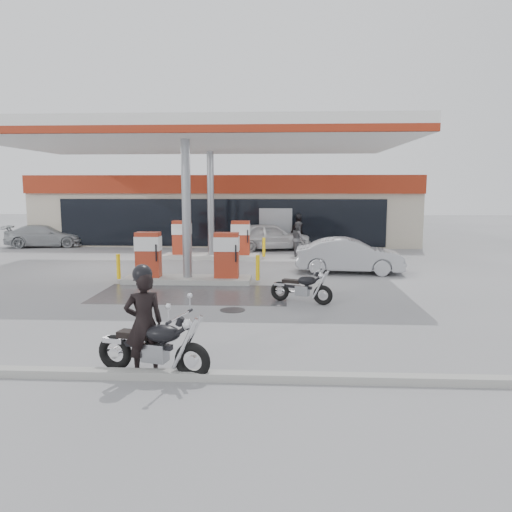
{
  "coord_description": "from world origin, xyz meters",
  "views": [
    {
      "loc": [
        3.34,
        -15.35,
        3.38
      ],
      "look_at": [
        2.53,
        0.25,
        1.2
      ],
      "focal_mm": 35.0,
      "sensor_mm": 36.0,
      "label": 1
    }
  ],
  "objects": [
    {
      "name": "biker_main",
      "position": [
        0.88,
        -6.76,
        0.95
      ],
      "size": [
        0.81,
        0.69,
        1.89
      ],
      "primitive_type": "imported",
      "rotation": [
        0.0,
        0.0,
        3.56
      ],
      "color": "black",
      "rests_on": "ground"
    },
    {
      "name": "attendant",
      "position": [
        4.17,
        9.0,
        0.85
      ],
      "size": [
        0.67,
        0.85,
        1.7
      ],
      "primitive_type": "imported",
      "rotation": [
        0.0,
        0.0,
        1.61
      ],
      "color": "#4C4C50",
      "rests_on": "ground"
    },
    {
      "name": "ground",
      "position": [
        0.0,
        0.0,
        0.0
      ],
      "size": [
        90.0,
        90.0,
        0.0
      ],
      "primitive_type": "plane",
      "color": "gray",
      "rests_on": "ground"
    },
    {
      "name": "parked_motorcycle",
      "position": [
        3.95,
        -1.01,
        0.44
      ],
      "size": [
        1.83,
        1.02,
        0.99
      ],
      "rotation": [
        0.0,
        0.0,
        -0.39
      ],
      "color": "black",
      "rests_on": "ground"
    },
    {
      "name": "parked_car_left",
      "position": [
        -10.0,
        12.0,
        0.62
      ],
      "size": [
        4.53,
        2.54,
        1.24
      ],
      "primitive_type": "imported",
      "rotation": [
        0.0,
        0.0,
        1.77
      ],
      "color": "#9DA1A4",
      "rests_on": "ground"
    },
    {
      "name": "wet_patch",
      "position": [
        0.5,
        0.0,
        0.0
      ],
      "size": [
        6.0,
        3.0,
        0.0
      ],
      "primitive_type": "cube",
      "color": "#4C4C4F",
      "rests_on": "ground"
    },
    {
      "name": "main_motorcycle",
      "position": [
        1.07,
        -6.81,
        0.51
      ],
      "size": [
        2.2,
        1.0,
        1.15
      ],
      "rotation": [
        0.0,
        0.0,
        -0.25
      ],
      "color": "black",
      "rests_on": "ground"
    },
    {
      "name": "canopy",
      "position": [
        0.0,
        5.0,
        5.27
      ],
      "size": [
        16.0,
        10.02,
        5.51
      ],
      "color": "silver",
      "rests_on": "ground"
    },
    {
      "name": "hatchback_silver",
      "position": [
        6.0,
        4.2,
        0.69
      ],
      "size": [
        4.25,
        1.72,
        1.37
      ],
      "primitive_type": "imported",
      "rotation": [
        0.0,
        0.0,
        1.51
      ],
      "color": "#9EA0A6",
      "rests_on": "ground"
    },
    {
      "name": "kerb",
      "position": [
        0.0,
        -7.0,
        0.07
      ],
      "size": [
        28.0,
        0.25,
        0.15
      ],
      "primitive_type": "cube",
      "color": "gray",
      "rests_on": "ground"
    },
    {
      "name": "store_building",
      "position": [
        0.01,
        15.94,
        2.01
      ],
      "size": [
        22.0,
        8.22,
        4.0
      ],
      "color": "#B8AC9A",
      "rests_on": "ground"
    },
    {
      "name": "pump_island_near",
      "position": [
        0.0,
        2.0,
        0.71
      ],
      "size": [
        5.14,
        1.3,
        1.78
      ],
      "color": "#9E9E99",
      "rests_on": "ground"
    },
    {
      "name": "sedan_white",
      "position": [
        2.72,
        11.2,
        0.74
      ],
      "size": [
        4.58,
        2.5,
        1.48
      ],
      "primitive_type": "imported",
      "rotation": [
        0.0,
        0.0,
        1.75
      ],
      "color": "silver",
      "rests_on": "ground"
    },
    {
      "name": "biker_walking",
      "position": [
        4.25,
        11.8,
        0.91
      ],
      "size": [
        1.1,
        1.04,
        1.83
      ],
      "primitive_type": "imported",
      "rotation": [
        0.0,
        0.0,
        0.72
      ],
      "color": "black",
      "rests_on": "ground"
    },
    {
      "name": "drain_cover",
      "position": [
        2.0,
        -2.0,
        0.0
      ],
      "size": [
        0.7,
        0.7,
        0.01
      ],
      "primitive_type": "cylinder",
      "color": "#38383A",
      "rests_on": "ground"
    },
    {
      "name": "pump_island_far",
      "position": [
        0.0,
        8.0,
        0.71
      ],
      "size": [
        5.14,
        1.3,
        1.78
      ],
      "color": "#9E9E99",
      "rests_on": "ground"
    }
  ]
}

